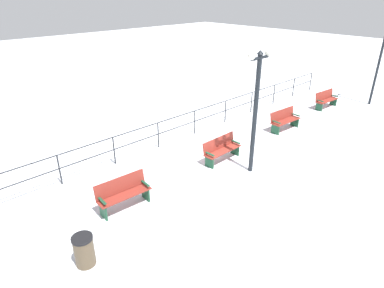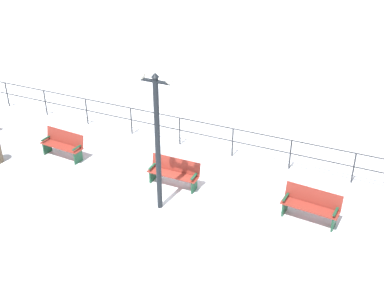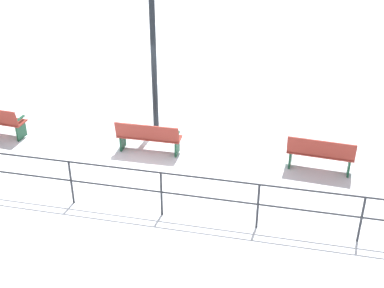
# 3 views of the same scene
# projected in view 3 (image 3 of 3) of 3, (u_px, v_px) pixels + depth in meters

# --- Properties ---
(ground_plane) EXTENTS (80.00, 80.00, 0.00)m
(ground_plane) POSITION_uv_depth(u_px,v_px,m) (149.00, 152.00, 13.93)
(ground_plane) COLOR white
(ground_plane) RESTS_ON ground
(bench_second) EXTENTS (0.61, 1.65, 0.95)m
(bench_second) POSITION_uv_depth(u_px,v_px,m) (320.00, 153.00, 12.89)
(bench_second) COLOR maroon
(bench_second) RESTS_ON ground
(bench_third) EXTENTS (0.52, 1.68, 0.90)m
(bench_third) POSITION_uv_depth(u_px,v_px,m) (149.00, 137.00, 13.70)
(bench_third) COLOR maroon
(bench_third) RESTS_ON ground
(lamppost_middle) EXTENTS (0.24, 1.10, 4.25)m
(lamppost_middle) POSITION_uv_depth(u_px,v_px,m) (153.00, 39.00, 13.73)
(lamppost_middle) COLOR black
(lamppost_middle) RESTS_ON ground
(waterfront_railing) EXTENTS (0.05, 22.75, 1.11)m
(waterfront_railing) POSITION_uv_depth(u_px,v_px,m) (115.00, 180.00, 11.43)
(waterfront_railing) COLOR #26282D
(waterfront_railing) RESTS_ON ground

